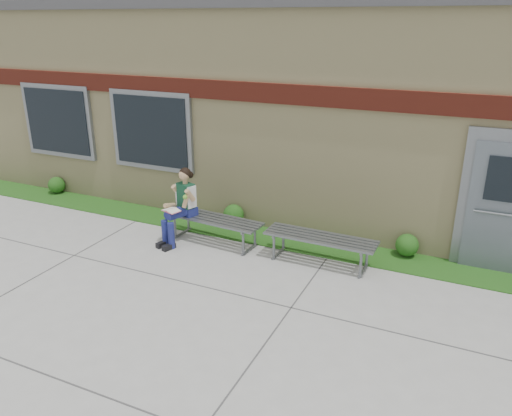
% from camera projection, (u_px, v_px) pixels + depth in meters
% --- Properties ---
extents(ground, '(80.00, 80.00, 0.00)m').
position_uv_depth(ground, '(212.00, 309.00, 7.01)').
color(ground, '#9E9E99').
rests_on(ground, ground).
extents(grass_strip, '(16.00, 0.80, 0.02)m').
position_uv_depth(grass_strip, '(281.00, 239.00, 9.22)').
color(grass_strip, '#204A13').
rests_on(grass_strip, ground).
extents(school_building, '(16.20, 6.22, 4.20)m').
position_uv_depth(school_building, '(338.00, 100.00, 11.35)').
color(school_building, beige).
rests_on(school_building, ground).
extents(bench_left, '(1.87, 0.66, 0.48)m').
position_uv_depth(bench_left, '(214.00, 223.00, 8.99)').
color(bench_left, slate).
rests_on(bench_left, ground).
extents(bench_right, '(1.86, 0.55, 0.48)m').
position_uv_depth(bench_right, '(320.00, 243.00, 8.21)').
color(bench_right, slate).
rests_on(bench_right, ground).
extents(girl, '(0.54, 0.85, 1.37)m').
position_uv_depth(girl, '(181.00, 204.00, 8.92)').
color(girl, navy).
rests_on(girl, ground).
extents(shrub_west, '(0.38, 0.38, 0.38)m').
position_uv_depth(shrub_west, '(57.00, 185.00, 11.59)').
color(shrub_west, '#204A13').
rests_on(shrub_west, grass_strip).
extents(shrub_mid, '(0.41, 0.41, 0.41)m').
position_uv_depth(shrub_mid, '(233.00, 215.00, 9.78)').
color(shrub_mid, '#204A13').
rests_on(shrub_mid, grass_strip).
extents(shrub_east, '(0.39, 0.39, 0.39)m').
position_uv_depth(shrub_east, '(407.00, 245.00, 8.49)').
color(shrub_east, '#204A13').
rests_on(shrub_east, grass_strip).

